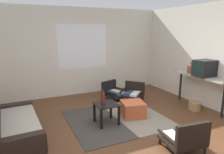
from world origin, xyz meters
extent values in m
plane|color=#56331E|center=(0.00, 0.00, 0.00)|extent=(7.80, 7.80, 0.00)
cube|color=silver|center=(0.00, 3.06, 1.35)|extent=(5.60, 0.12, 2.70)
cube|color=white|center=(0.00, 3.00, 1.52)|extent=(1.58, 0.01, 1.36)
cube|color=silver|center=(2.66, 0.30, 1.35)|extent=(0.12, 6.60, 2.70)
cube|color=#38332D|center=(-0.47, 0.74, 0.01)|extent=(1.08, 1.99, 0.01)
cube|color=gray|center=(0.61, 0.74, 0.01)|extent=(1.08, 1.99, 0.01)
cube|color=black|center=(-2.03, 0.90, 0.11)|extent=(0.89, 1.90, 0.22)
cube|color=#B2A899|center=(-2.00, 0.90, 0.27)|extent=(0.78, 1.72, 0.10)
cube|color=black|center=(-2.07, 1.74, 0.18)|extent=(0.81, 0.22, 0.37)
cube|color=black|center=(-1.99, 0.06, 0.18)|extent=(0.81, 0.22, 0.37)
cube|color=black|center=(-0.24, 0.61, 0.45)|extent=(0.49, 0.49, 0.02)
cube|color=black|center=(-0.45, 0.82, 0.22)|extent=(0.04, 0.04, 0.44)
cube|color=black|center=(-0.04, 0.82, 0.22)|extent=(0.04, 0.04, 0.44)
cube|color=black|center=(-0.45, 0.41, 0.22)|extent=(0.04, 0.04, 0.44)
cube|color=black|center=(-0.04, 0.41, 0.22)|extent=(0.04, 0.04, 0.44)
cylinder|color=black|center=(0.97, 1.85, 0.06)|extent=(0.04, 0.04, 0.12)
cylinder|color=black|center=(0.52, 1.69, 0.06)|extent=(0.04, 0.04, 0.12)
cylinder|color=black|center=(0.79, 2.34, 0.06)|extent=(0.04, 0.04, 0.12)
cylinder|color=black|center=(0.34, 2.18, 0.06)|extent=(0.04, 0.04, 0.12)
cube|color=black|center=(0.65, 2.02, 0.15)|extent=(0.73, 0.75, 0.05)
cube|color=silver|center=(0.75, 2.03, 0.20)|extent=(0.36, 0.57, 0.06)
cube|color=#2D3856|center=(0.57, 1.96, 0.20)|extent=(0.36, 0.57, 0.06)
cube|color=black|center=(0.56, 2.27, 0.35)|extent=(0.55, 0.26, 0.35)
cube|color=black|center=(0.90, 2.10, 0.26)|extent=(0.24, 0.58, 0.04)
cube|color=black|center=(0.41, 1.93, 0.26)|extent=(0.24, 0.58, 0.04)
cylinder|color=black|center=(0.30, -0.57, 0.06)|extent=(0.04, 0.04, 0.12)
cylinder|color=black|center=(0.85, -0.63, 0.06)|extent=(0.04, 0.04, 0.12)
cylinder|color=black|center=(0.80, -1.13, 0.06)|extent=(0.04, 0.04, 0.12)
cube|color=black|center=(0.55, -0.85, 0.15)|extent=(0.70, 0.65, 0.05)
cube|color=silver|center=(0.44, -0.81, 0.20)|extent=(0.27, 0.54, 0.06)
cube|color=black|center=(0.66, -0.84, 0.20)|extent=(0.27, 0.54, 0.06)
cube|color=black|center=(0.52, -1.11, 0.38)|extent=(0.64, 0.15, 0.41)
cube|color=black|center=(0.25, -0.81, 0.26)|extent=(0.11, 0.58, 0.04)
cube|color=black|center=(0.84, -0.88, 0.26)|extent=(0.11, 0.58, 0.04)
cylinder|color=black|center=(1.06, 1.36, 0.07)|extent=(0.04, 0.04, 0.14)
cylinder|color=black|center=(0.72, 1.75, 0.07)|extent=(0.04, 0.04, 0.14)
cylinder|color=black|center=(1.40, 1.65, 0.07)|extent=(0.04, 0.04, 0.14)
cylinder|color=black|center=(1.06, 2.04, 0.07)|extent=(0.04, 0.04, 0.14)
cube|color=black|center=(1.06, 1.70, 0.17)|extent=(0.79, 0.79, 0.05)
cube|color=silver|center=(1.11, 1.61, 0.22)|extent=(0.48, 0.45, 0.06)
cube|color=#2D3856|center=(0.97, 1.77, 0.22)|extent=(0.48, 0.45, 0.06)
cube|color=black|center=(1.23, 1.85, 0.36)|extent=(0.44, 0.50, 0.32)
cube|color=black|center=(1.24, 1.49, 0.28)|extent=(0.42, 0.38, 0.04)
cube|color=black|center=(0.88, 1.91, 0.28)|extent=(0.42, 0.38, 0.04)
cube|color=#BC5633|center=(0.49, 0.71, 0.18)|extent=(0.62, 0.62, 0.36)
cube|color=#B2AD9E|center=(2.37, 0.46, 0.86)|extent=(0.43, 1.52, 0.04)
cylinder|color=black|center=(2.37, -0.24, 0.42)|extent=(0.06, 0.06, 0.84)
cylinder|color=black|center=(2.37, 1.16, 0.42)|extent=(0.06, 0.06, 0.84)
cube|color=black|center=(2.37, 0.36, 1.09)|extent=(0.54, 0.38, 0.42)
cube|color=black|center=(2.10, 0.36, 1.11)|extent=(0.01, 0.30, 0.29)
cylinder|color=brown|center=(2.37, 0.81, 0.98)|extent=(0.22, 0.22, 0.21)
cylinder|color=brown|center=(2.37, 0.81, 1.14)|extent=(0.10, 0.10, 0.11)
cylinder|color=#5B2319|center=(-0.30, 0.67, 0.58)|extent=(0.08, 0.08, 0.24)
cylinder|color=#5B2319|center=(-0.30, 0.67, 0.73)|extent=(0.03, 0.03, 0.06)
cylinder|color=#9E7A4C|center=(2.14, 0.38, 0.11)|extent=(0.31, 0.31, 0.21)
camera|label=1|loc=(-1.94, -3.28, 2.02)|focal=33.21mm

